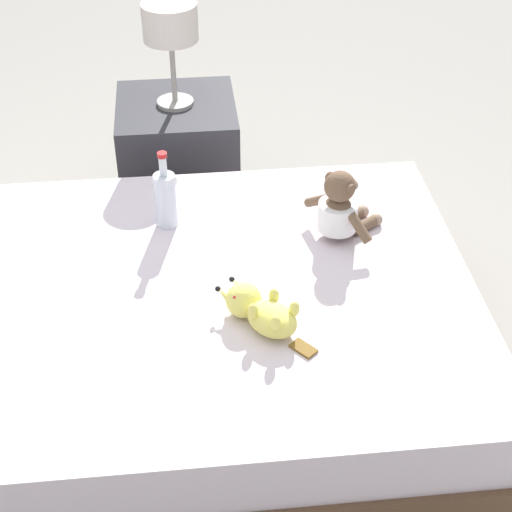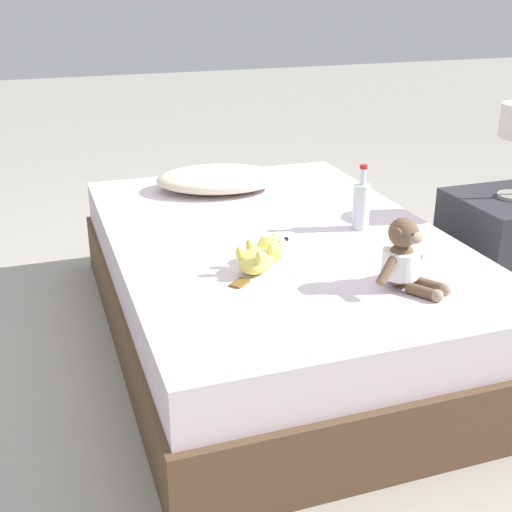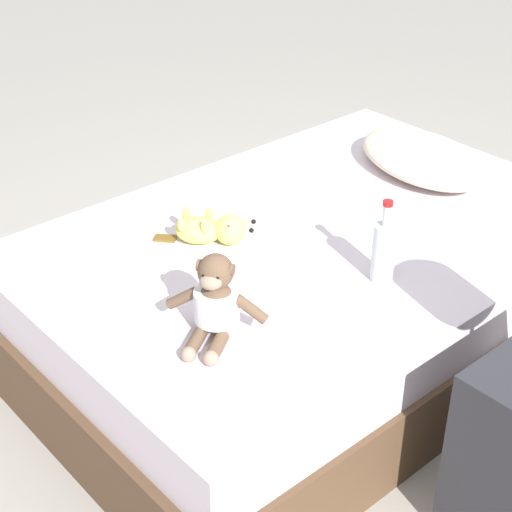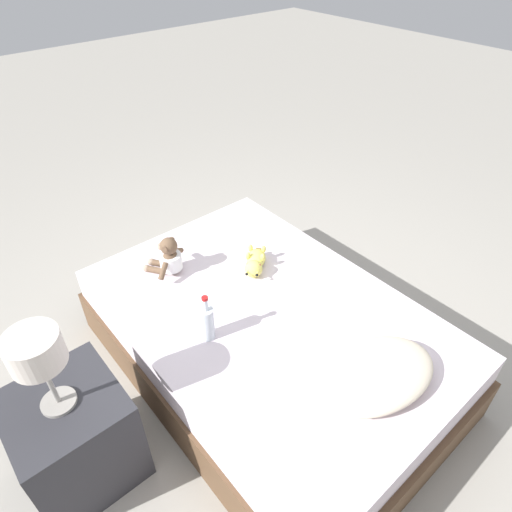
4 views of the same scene
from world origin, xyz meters
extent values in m
plane|color=#9E998E|center=(0.00, 0.00, 0.00)|extent=(16.00, 16.00, 0.00)
cube|color=brown|center=(0.00, 0.00, 0.13)|extent=(1.30, 1.94, 0.27)
cube|color=silver|center=(0.00, 0.00, 0.36)|extent=(1.26, 1.88, 0.18)
ellipsoid|color=beige|center=(-0.06, 0.62, 0.50)|extent=(0.64, 0.48, 0.11)
ellipsoid|color=brown|center=(0.21, -0.58, 0.52)|extent=(0.15, 0.14, 0.15)
cylinder|color=white|center=(0.21, -0.58, 0.53)|extent=(0.17, 0.17, 0.09)
sphere|color=brown|center=(0.21, -0.58, 0.63)|extent=(0.10, 0.10, 0.10)
ellipsoid|color=gray|center=(0.23, -0.62, 0.63)|extent=(0.08, 0.07, 0.04)
sphere|color=black|center=(0.25, -0.60, 0.64)|extent=(0.01, 0.01, 0.01)
sphere|color=black|center=(0.22, -0.62, 0.64)|extent=(0.01, 0.01, 0.01)
cylinder|color=brown|center=(0.25, -0.56, 0.65)|extent=(0.02, 0.03, 0.03)
cylinder|color=brown|center=(0.17, -0.61, 0.65)|extent=(0.02, 0.03, 0.03)
cylinder|color=brown|center=(0.29, -0.53, 0.53)|extent=(0.10, 0.08, 0.08)
cylinder|color=brown|center=(0.13, -0.63, 0.53)|extent=(0.10, 0.08, 0.08)
cylinder|color=brown|center=(0.29, -0.64, 0.47)|extent=(0.08, 0.10, 0.04)
cylinder|color=brown|center=(0.24, -0.68, 0.47)|extent=(0.08, 0.10, 0.04)
sphere|color=gray|center=(0.32, -0.69, 0.47)|extent=(0.04, 0.04, 0.04)
sphere|color=gray|center=(0.26, -0.72, 0.47)|extent=(0.04, 0.04, 0.04)
ellipsoid|color=#EAE066|center=(-0.20, -0.33, 0.49)|extent=(0.19, 0.18, 0.08)
sphere|color=#EAE066|center=(-0.12, -0.26, 0.50)|extent=(0.10, 0.10, 0.10)
cone|color=#EAE066|center=(-0.11, -0.21, 0.51)|extent=(0.07, 0.06, 0.05)
sphere|color=black|center=(-0.09, -0.19, 0.52)|extent=(0.02, 0.02, 0.02)
cone|color=#EAE066|center=(-0.07, -0.25, 0.51)|extent=(0.07, 0.06, 0.05)
sphere|color=black|center=(-0.05, -0.23, 0.52)|extent=(0.02, 0.02, 0.02)
sphere|color=red|center=(-0.14, -0.24, 0.53)|extent=(0.02, 0.02, 0.02)
sphere|color=red|center=(-0.10, -0.28, 0.53)|extent=(0.02, 0.02, 0.02)
ellipsoid|color=#EAE066|center=(-0.20, -0.28, 0.53)|extent=(0.04, 0.04, 0.05)
ellipsoid|color=#EAE066|center=(-0.15, -0.34, 0.53)|extent=(0.04, 0.04, 0.05)
ellipsoid|color=#EAE066|center=(-0.26, -0.33, 0.53)|extent=(0.04, 0.04, 0.05)
ellipsoid|color=#EAE066|center=(-0.20, -0.39, 0.53)|extent=(0.04, 0.04, 0.05)
cube|color=brown|center=(-0.28, -0.40, 0.45)|extent=(0.08, 0.08, 0.01)
cylinder|color=silver|center=(0.34, -0.06, 0.54)|extent=(0.07, 0.07, 0.18)
cylinder|color=silver|center=(0.34, -0.06, 0.66)|extent=(0.02, 0.02, 0.07)
cylinder|color=red|center=(0.34, -0.06, 0.70)|extent=(0.03, 0.03, 0.01)
cube|color=#2D2D33|center=(1.03, -0.11, 0.26)|extent=(0.45, 0.45, 0.52)
camera|label=1|loc=(-1.81, -0.11, 1.95)|focal=57.16mm
camera|label=2|loc=(-0.88, -2.32, 1.39)|focal=47.34mm
camera|label=3|loc=(1.62, -1.67, 1.77)|focal=57.26mm
camera|label=4|loc=(1.10, 1.19, 2.09)|focal=31.27mm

